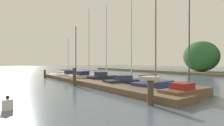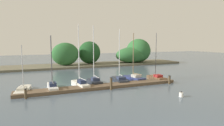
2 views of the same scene
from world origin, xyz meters
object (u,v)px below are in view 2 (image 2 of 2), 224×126
(sailboat_2, at_px, (80,84))
(mooring_piling_1, at_px, (111,84))
(channel_buoy_0, at_px, (181,95))
(sailboat_1, at_px, (52,86))
(sailboat_0, at_px, (23,90))
(sailboat_4, at_px, (120,79))
(sailboat_5, at_px, (134,78))
(mooring_piling_2, at_px, (169,80))
(sailboat_3, at_px, (94,81))
(mooring_piling_0, at_px, (26,94))
(sailboat_6, at_px, (156,78))

(sailboat_2, xyz_separation_m, mooring_piling_1, (2.86, -2.69, 0.29))
(channel_buoy_0, bearing_deg, mooring_piling_1, 135.39)
(sailboat_1, distance_m, mooring_piling_1, 6.53)
(sailboat_0, xyz_separation_m, sailboat_4, (11.61, 0.60, 0.11))
(mooring_piling_1, bearing_deg, sailboat_5, 37.30)
(mooring_piling_1, bearing_deg, mooring_piling_2, 0.13)
(sailboat_3, relative_size, channel_buoy_0, 12.95)
(sailboat_2, relative_size, mooring_piling_2, 6.82)
(sailboat_4, xyz_separation_m, mooring_piling_0, (-11.33, -3.45, 0.12))
(sailboat_3, height_order, sailboat_4, sailboat_3)
(sailboat_1, height_order, sailboat_4, sailboat_4)
(sailboat_2, height_order, mooring_piling_2, sailboat_2)
(sailboat_0, height_order, sailboat_5, sailboat_5)
(sailboat_6, height_order, mooring_piling_2, sailboat_6)
(sailboat_1, xyz_separation_m, channel_buoy_0, (11.18, -7.78, -0.19))
(sailboat_3, relative_size, mooring_piling_1, 5.21)
(sailboat_4, xyz_separation_m, mooring_piling_1, (-2.67, -3.48, 0.34))
(sailboat_3, height_order, sailboat_6, sailboat_3)
(sailboat_5, bearing_deg, channel_buoy_0, 173.84)
(sailboat_4, height_order, sailboat_5, sailboat_4)
(sailboat_3, bearing_deg, mooring_piling_2, -111.13)
(sailboat_5, relative_size, channel_buoy_0, 11.49)
(sailboat_3, bearing_deg, sailboat_4, -89.80)
(sailboat_1, relative_size, sailboat_5, 0.92)
(sailboat_4, distance_m, sailboat_5, 2.30)
(sailboat_4, bearing_deg, mooring_piling_0, 115.14)
(sailboat_4, height_order, mooring_piling_1, sailboat_4)
(sailboat_1, height_order, sailboat_3, sailboat_3)
(channel_buoy_0, bearing_deg, sailboat_2, 135.86)
(mooring_piling_0, bearing_deg, sailboat_4, 16.95)
(sailboat_2, xyz_separation_m, sailboat_3, (2.02, 0.80, -0.00))
(sailboat_3, relative_size, mooring_piling_2, 6.81)
(sailboat_6, relative_size, mooring_piling_1, 4.66)
(sailboat_1, height_order, mooring_piling_2, sailboat_1)
(mooring_piling_2, height_order, channel_buoy_0, mooring_piling_2)
(sailboat_0, xyz_separation_m, sailboat_1, (2.97, -0.24, 0.16))
(sailboat_6, height_order, mooring_piling_0, sailboat_6)
(sailboat_1, height_order, sailboat_2, sailboat_2)
(sailboat_5, xyz_separation_m, sailboat_6, (3.05, -0.91, -0.05))
(mooring_piling_2, bearing_deg, sailboat_3, 158.52)
(sailboat_4, relative_size, sailboat_6, 1.06)
(mooring_piling_0, distance_m, mooring_piling_1, 8.66)
(channel_buoy_0, bearing_deg, sailboat_6, 70.74)
(sailboat_2, relative_size, mooring_piling_1, 5.22)
(mooring_piling_0, xyz_separation_m, channel_buoy_0, (13.87, -5.17, -0.27))
(sailboat_4, distance_m, mooring_piling_1, 4.40)
(sailboat_2, distance_m, sailboat_4, 5.59)
(sailboat_4, distance_m, channel_buoy_0, 8.99)
(sailboat_1, xyz_separation_m, sailboat_2, (3.11, 0.05, 0.01))
(sailboat_4, distance_m, sailboat_6, 5.37)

